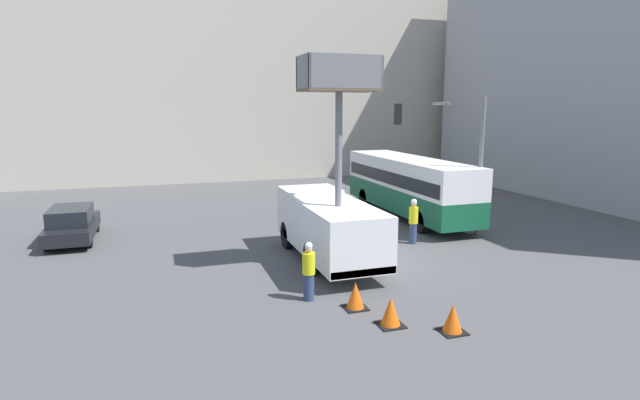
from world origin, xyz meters
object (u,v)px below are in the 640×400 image
(traffic_cone_far_side, at_px, (453,319))
(traffic_cone_mid_road, at_px, (355,296))
(city_bus, at_px, (409,183))
(road_worker_directing, at_px, (413,221))
(parked_car_curbside, at_px, (72,224))
(traffic_light_pole, at_px, (451,142))
(traffic_cone_near_truck, at_px, (391,312))
(road_worker_near_truck, at_px, (309,271))
(utility_truck, at_px, (328,220))

(traffic_cone_far_side, bearing_deg, traffic_cone_mid_road, 128.53)
(city_bus, distance_m, traffic_cone_mid_road, 12.73)
(road_worker_directing, height_order, parked_car_curbside, road_worker_directing)
(traffic_light_pole, bearing_deg, traffic_cone_far_side, -121.68)
(traffic_cone_far_side, bearing_deg, traffic_cone_near_truck, 146.84)
(road_worker_near_truck, bearing_deg, traffic_cone_mid_road, 149.56)
(road_worker_directing, height_order, traffic_cone_far_side, road_worker_directing)
(traffic_cone_mid_road, bearing_deg, city_bus, 55.08)
(road_worker_directing, height_order, traffic_cone_near_truck, road_worker_directing)
(utility_truck, xyz_separation_m, parked_car_curbside, (-9.45, 6.25, -0.82))
(road_worker_directing, bearing_deg, traffic_cone_mid_road, 104.62)
(traffic_light_pole, bearing_deg, traffic_cone_near_truck, -130.49)
(utility_truck, bearing_deg, road_worker_directing, 16.89)
(traffic_cone_near_truck, bearing_deg, city_bus, 59.89)
(traffic_cone_mid_road, distance_m, parked_car_curbside, 13.75)
(road_worker_near_truck, height_order, road_worker_directing, road_worker_directing)
(city_bus, relative_size, road_worker_directing, 5.39)
(city_bus, relative_size, road_worker_near_truck, 5.78)
(traffic_cone_mid_road, xyz_separation_m, parked_car_curbside, (-8.74, 10.61, 0.40))
(road_worker_near_truck, bearing_deg, utility_truck, -105.45)
(traffic_light_pole, distance_m, traffic_cone_near_truck, 11.00)
(traffic_cone_near_truck, relative_size, traffic_cone_far_side, 1.04)
(road_worker_near_truck, distance_m, traffic_cone_near_truck, 2.86)
(utility_truck, height_order, parked_car_curbside, utility_truck)
(road_worker_directing, distance_m, traffic_cone_near_truck, 8.34)
(city_bus, distance_m, road_worker_directing, 5.33)
(road_worker_near_truck, height_order, traffic_cone_near_truck, road_worker_near_truck)
(city_bus, height_order, traffic_cone_far_side, city_bus)
(city_bus, height_order, road_worker_near_truck, city_bus)
(traffic_cone_near_truck, bearing_deg, road_worker_directing, 57.25)
(utility_truck, xyz_separation_m, traffic_cone_far_side, (1.06, -6.58, -1.23))
(traffic_cone_mid_road, bearing_deg, traffic_light_pole, 42.29)
(traffic_cone_far_side, bearing_deg, road_worker_near_truck, 131.39)
(utility_truck, distance_m, road_worker_directing, 4.47)
(traffic_cone_near_truck, bearing_deg, traffic_light_pole, 49.51)
(city_bus, bearing_deg, traffic_cone_near_truck, 153.62)
(city_bus, distance_m, traffic_cone_near_truck, 13.63)
(traffic_light_pole, relative_size, road_worker_near_truck, 3.43)
(utility_truck, bearing_deg, road_worker_near_truck, -118.16)
(city_bus, xyz_separation_m, traffic_cone_near_truck, (-6.80, -11.72, -1.45))
(traffic_light_pole, relative_size, parked_car_curbside, 1.35)
(utility_truck, relative_size, traffic_cone_mid_road, 9.61)
(utility_truck, bearing_deg, traffic_cone_far_side, -80.88)
(traffic_light_pole, distance_m, traffic_cone_mid_road, 10.38)
(city_bus, bearing_deg, traffic_cone_mid_road, 148.81)
(traffic_cone_near_truck, xyz_separation_m, traffic_cone_far_side, (1.32, -0.86, -0.02))
(traffic_cone_far_side, relative_size, parked_car_curbside, 0.16)
(utility_truck, relative_size, traffic_cone_far_side, 9.79)
(city_bus, bearing_deg, road_worker_near_truck, 142.09)
(road_worker_near_truck, bearing_deg, city_bus, -118.93)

